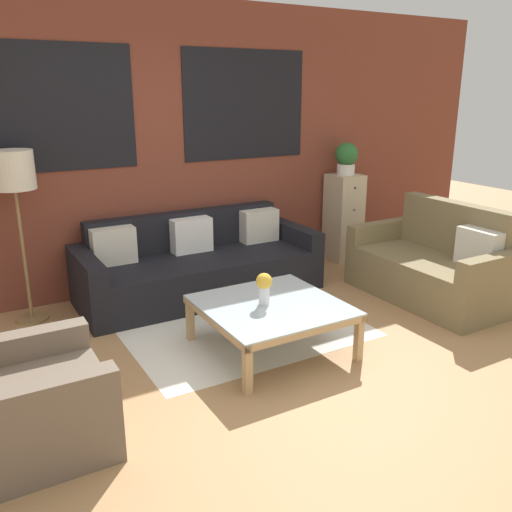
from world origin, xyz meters
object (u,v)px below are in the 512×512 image
couch_dark (198,267)px  drawer_cabinet (343,217)px  floor_lamp (14,178)px  potted_plant (346,157)px  flower_vase (264,286)px  settee_vintage (434,268)px  armchair_corner (26,404)px  coffee_table (271,310)px

couch_dark → drawer_cabinet: size_ratio=2.32×
floor_lamp → drawer_cabinet: floor_lamp is taller
drawer_cabinet → potted_plant: 0.70m
drawer_cabinet → potted_plant: potted_plant is taller
flower_vase → settee_vintage: bearing=4.2°
armchair_corner → flower_vase: 1.82m
couch_dark → settee_vintage: 2.29m
settee_vintage → flower_vase: settee_vintage is taller
armchair_corner → floor_lamp: bearing=81.4°
coffee_table → floor_lamp: (-1.53, 1.56, 0.92)m
floor_lamp → flower_vase: bearing=-46.3°
armchair_corner → drawer_cabinet: 4.30m
floor_lamp → flower_vase: floor_lamp is taller
floor_lamp → settee_vintage: bearing=-22.0°
potted_plant → flower_vase: size_ratio=1.45×
floor_lamp → drawer_cabinet: bearing=1.1°
couch_dark → floor_lamp: floor_lamp is taller
settee_vintage → coffee_table: (-1.94, -0.16, 0.03)m
coffee_table → flower_vase: bearing=166.5°
settee_vintage → armchair_corner: bearing=-172.4°
armchair_corner → floor_lamp: size_ratio=0.56×
floor_lamp → flower_vase: (1.48, -1.54, -0.72)m
settee_vintage → drawer_cabinet: drawer_cabinet is taller
couch_dark → coffee_table: size_ratio=2.28×
drawer_cabinet → flower_vase: 2.61m
coffee_table → potted_plant: (2.00, 1.63, 0.87)m
potted_plant → drawer_cabinet: bearing=-90.0°
armchair_corner → drawer_cabinet: size_ratio=0.83×
settee_vintage → armchair_corner: settee_vintage is taller
flower_vase → armchair_corner: bearing=-168.6°
settee_vintage → floor_lamp: 3.86m
coffee_table → potted_plant: bearing=39.1°
settee_vintage → coffee_table: 1.94m
drawer_cabinet → armchair_corner: bearing=-152.7°
couch_dark → coffee_table: (-0.02, -1.40, 0.05)m
armchair_corner → floor_lamp: floor_lamp is taller
armchair_corner → couch_dark: bearing=43.5°
coffee_table → floor_lamp: floor_lamp is taller
couch_dark → armchair_corner: bearing=-136.5°
armchair_corner → coffee_table: bearing=10.7°
coffee_table → armchair_corner: bearing=-169.3°
coffee_table → flower_vase: (-0.06, 0.01, 0.20)m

